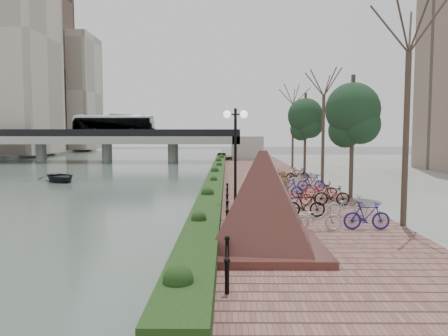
{
  "coord_description": "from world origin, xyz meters",
  "views": [
    {
      "loc": [
        1.41,
        -14.18,
        3.97
      ],
      "look_at": [
        1.21,
        10.11,
        2.0
      ],
      "focal_mm": 35.0,
      "sensor_mm": 36.0,
      "label": 1
    }
  ],
  "objects_px": {
    "boat": "(60,177)",
    "granite_monument": "(263,200)",
    "pedestrian": "(283,188)",
    "lamppost": "(235,138)",
    "motorcycle": "(285,209)"
  },
  "relations": [
    {
      "from": "lamppost",
      "to": "boat",
      "type": "distance_m",
      "value": 21.92
    },
    {
      "from": "granite_monument",
      "to": "motorcycle",
      "type": "distance_m",
      "value": 4.83
    },
    {
      "from": "boat",
      "to": "granite_monument",
      "type": "bearing_deg",
      "value": -94.47
    },
    {
      "from": "granite_monument",
      "to": "lamppost",
      "type": "bearing_deg",
      "value": 96.92
    },
    {
      "from": "granite_monument",
      "to": "boat",
      "type": "xyz_separation_m",
      "value": [
        -14.56,
        22.36,
        -1.58
      ]
    },
    {
      "from": "motorcycle",
      "to": "granite_monument",
      "type": "bearing_deg",
      "value": -103.0
    },
    {
      "from": "lamppost",
      "to": "pedestrian",
      "type": "xyz_separation_m",
      "value": [
        2.26,
        2.05,
        -2.39
      ]
    },
    {
      "from": "granite_monument",
      "to": "pedestrian",
      "type": "distance_m",
      "value": 7.95
    },
    {
      "from": "pedestrian",
      "to": "boat",
      "type": "height_order",
      "value": "pedestrian"
    },
    {
      "from": "lamppost",
      "to": "motorcycle",
      "type": "distance_m",
      "value": 3.63
    },
    {
      "from": "granite_monument",
      "to": "motorcycle",
      "type": "xyz_separation_m",
      "value": [
        1.25,
        4.55,
        -1.07
      ]
    },
    {
      "from": "granite_monument",
      "to": "lamppost",
      "type": "height_order",
      "value": "lamppost"
    },
    {
      "from": "granite_monument",
      "to": "lamppost",
      "type": "distance_m",
      "value": 6.03
    },
    {
      "from": "pedestrian",
      "to": "granite_monument",
      "type": "bearing_deg",
      "value": 99.66
    },
    {
      "from": "pedestrian",
      "to": "lamppost",
      "type": "bearing_deg",
      "value": 63.28
    }
  ]
}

